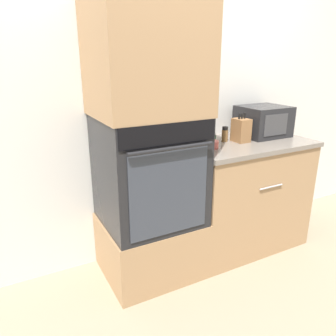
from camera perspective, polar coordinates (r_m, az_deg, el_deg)
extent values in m
plane|color=gray|center=(2.57, 7.33, -18.44)|extent=(12.00, 12.00, 0.00)
cube|color=silver|center=(2.61, 0.35, 12.17)|extent=(8.00, 0.05, 2.50)
cube|color=#A87F56|center=(2.52, -3.07, -13.24)|extent=(0.68, 0.60, 0.43)
cube|color=black|center=(2.26, -3.32, -0.40)|extent=(0.66, 0.59, 0.76)
cube|color=black|center=(1.92, 0.27, 5.93)|extent=(0.63, 0.01, 0.13)
cube|color=orange|center=(1.92, 0.32, 5.91)|extent=(0.09, 0.00, 0.03)
cube|color=#333842|center=(2.03, 0.26, -4.28)|extent=(0.54, 0.01, 0.57)
cylinder|color=black|center=(1.91, 0.71, 3.42)|extent=(0.56, 0.02, 0.02)
cube|color=#A87F56|center=(2.14, -3.72, 18.99)|extent=(0.68, 0.60, 0.74)
cube|color=#A87F56|center=(2.84, 12.72, -4.77)|extent=(1.02, 0.60, 0.88)
cube|color=slate|center=(2.69, 13.41, 4.19)|extent=(1.04, 0.63, 0.03)
cylinder|color=#B7B7BC|center=(2.56, 17.53, -3.16)|extent=(0.22, 0.01, 0.01)
cube|color=#232326|center=(2.89, 16.19, 7.85)|extent=(0.39, 0.34, 0.25)
cube|color=#3D3D3F|center=(2.76, 18.28, 7.15)|extent=(0.24, 0.01, 0.17)
cube|color=olive|center=(2.65, 12.59, 6.43)|extent=(0.11, 0.13, 0.18)
cylinder|color=black|center=(2.61, 12.31, 8.81)|extent=(0.02, 0.02, 0.04)
cylinder|color=black|center=(2.63, 12.77, 8.84)|extent=(0.02, 0.02, 0.04)
cylinder|color=black|center=(2.65, 13.21, 8.87)|extent=(0.02, 0.02, 0.04)
cylinder|color=#B24C42|center=(2.43, 7.38, 4.11)|extent=(0.12, 0.12, 0.05)
cylinder|color=silver|center=(2.62, 2.37, 5.55)|extent=(0.04, 0.04, 0.07)
cylinder|color=#B7B7BC|center=(2.61, 2.38, 6.57)|extent=(0.04, 0.04, 0.02)
cylinder|color=#427047|center=(2.65, 7.95, 5.25)|extent=(0.04, 0.04, 0.05)
cylinder|color=#B7B7BC|center=(2.65, 7.98, 5.90)|extent=(0.03, 0.03, 0.01)
cylinder|color=silver|center=(2.58, 4.28, 5.01)|extent=(0.05, 0.05, 0.05)
cylinder|color=black|center=(2.57, 4.29, 5.72)|extent=(0.05, 0.05, 0.01)
cylinder|color=brown|center=(2.64, 9.85, 5.57)|extent=(0.05, 0.05, 0.09)
cylinder|color=black|center=(2.63, 9.92, 6.83)|extent=(0.05, 0.05, 0.03)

